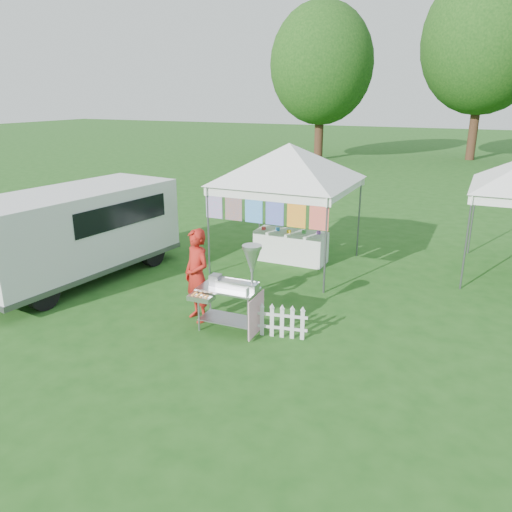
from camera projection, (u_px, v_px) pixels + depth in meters
The scene contains 9 objects.
ground at pixel (219, 318), 9.57m from camera, with size 120.00×120.00×0.00m, color #1D4E16.
canopy_main at pixel (289, 144), 11.65m from camera, with size 4.24×4.24×3.45m.
tree_left at pixel (322, 64), 30.84m from camera, with size 6.40×6.40×9.53m.
tree_mid at pixel (485, 41), 30.24m from camera, with size 7.60×7.60×11.52m.
donut_cart at pixel (237, 282), 8.70m from camera, with size 1.19×0.85×1.65m.
vendor at pixel (197, 275), 9.25m from camera, with size 0.65×0.42×1.77m, color #A71C14.
cargo_van at pixel (79, 231), 11.41m from camera, with size 2.53×5.14×2.06m.
picket_fence at pixel (277, 322), 8.74m from camera, with size 1.06×0.24×0.56m.
display_table at pixel (291, 246), 12.71m from camera, with size 1.80×0.70×0.78m, color white.
Camera 1 is at (4.35, -7.60, 4.10)m, focal length 35.00 mm.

